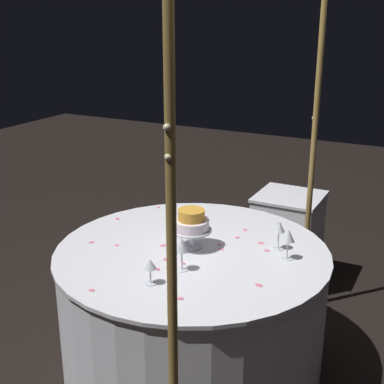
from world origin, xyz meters
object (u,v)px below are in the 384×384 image
Objects in this scene: main_table at (192,308)px; wine_glass_2 at (288,237)px; tiered_cake at (191,223)px; wine_glass_0 at (182,246)px; decorative_arch at (266,135)px; wine_glass_1 at (150,265)px; wine_glass_3 at (279,228)px; side_table at (287,239)px.

main_table is 8.84× the size of wine_glass_2.
wine_glass_0 is (0.26, 0.08, -0.01)m from tiered_cake.
decorative_arch reaches higher than wine_glass_1.
wine_glass_0 is at bearing 15.37° from main_table.
wine_glass_0 is (0.24, 0.06, 0.49)m from main_table.
wine_glass_0 is at bearing 160.61° from wine_glass_1.
wine_glass_2 is at bearing 101.60° from tiered_cake.
wine_glass_3 is (-0.22, 0.41, 0.49)m from main_table.
main_table is at bearing -61.62° from wine_glass_3.
decorative_arch reaches higher than tiered_cake.
decorative_arch is 9.89× the size of tiered_cake.
tiered_cake is at bearing -93.11° from decorative_arch.
decorative_arch reaches higher than side_table.
wine_glass_2 is (1.09, 0.32, 0.51)m from side_table.
wine_glass_1 is at bearing -19.39° from wine_glass_0.
wine_glass_1 is at bearing -32.43° from wine_glass_3.
wine_glass_3 reaches higher than side_table.
side_table is 1.54m from wine_glass_0.
wine_glass_0 is 0.21m from wine_glass_1.
tiered_cake is at bearing -145.46° from main_table.
wine_glass_0 is at bearing -54.08° from decorative_arch.
wine_glass_0 is at bearing -37.01° from wine_glass_3.
tiered_cake reaches higher than wine_glass_2.
wine_glass_3 reaches higher than wine_glass_1.
wine_glass_1 is 0.79× the size of wine_glass_3.
decorative_arch is 13.27× the size of wine_glass_3.
wine_glass_3 is at bearing 13.66° from side_table.
wine_glass_2 is 1.02× the size of wine_glass_3.
wine_glass_1 is 0.77m from wine_glass_3.
wine_glass_3 is (-0.65, 0.41, 0.03)m from wine_glass_1.
decorative_arch is 3.15× the size of side_table.
side_table is at bearing 172.16° from main_table.
side_table is at bearing -163.49° from wine_glass_2.
main_table is 1.23m from side_table.
main_table is 11.46× the size of wine_glass_1.
wine_glass_2 is (-0.55, 0.49, 0.03)m from wine_glass_1.
tiered_cake is 1.31× the size of wine_glass_2.
tiered_cake reaches higher than wine_glass_0.
wine_glass_2 is at bearing 130.33° from wine_glass_0.
side_table is 1.72m from wine_glass_1.
main_table is (-0.00, -0.39, -1.03)m from decorative_arch.
wine_glass_0 reaches higher than wine_glass_3.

